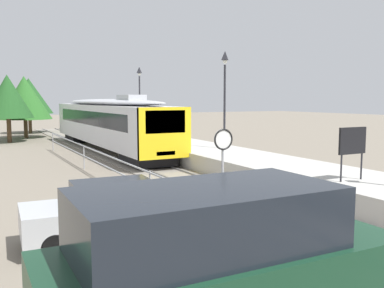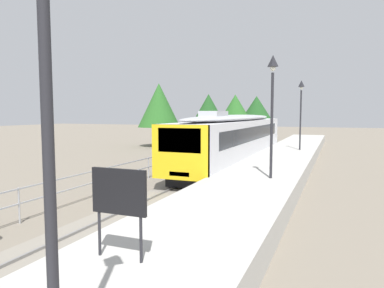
{
  "view_description": "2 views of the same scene",
  "coord_description": "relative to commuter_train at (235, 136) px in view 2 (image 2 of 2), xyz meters",
  "views": [
    {
      "loc": [
        -8.55,
        -0.84,
        3.63
      ],
      "look_at": [
        0.4,
        15.96,
        1.6
      ],
      "focal_mm": 39.46,
      "sensor_mm": 36.0,
      "label": 1
    },
    {
      "loc": [
        6.66,
        3.2,
        3.78
      ],
      "look_at": [
        -1.0,
        21.96,
        2.0
      ],
      "focal_mm": 33.38,
      "sensor_mm": 36.0,
      "label": 2
    }
  ],
  "objects": [
    {
      "name": "platform_notice_board",
      "position": [
        2.76,
        -18.63,
        0.04
      ],
      "size": [
        1.2,
        0.08,
        1.8
      ],
      "color": "#232328",
      "rests_on": "station_platform"
    },
    {
      "name": "tree_distant_left",
      "position": [
        -3.78,
        13.71,
        1.62
      ],
      "size": [
        4.85,
        4.85,
        5.77
      ],
      "color": "brown",
      "rests_on": "ground"
    },
    {
      "name": "tree_behind_carpark",
      "position": [
        -2.67,
        19.52,
        1.82
      ],
      "size": [
        4.84,
        4.84,
        5.84
      ],
      "color": "brown",
      "rests_on": "ground"
    },
    {
      "name": "station_platform",
      "position": [
        3.25,
        -5.62,
        -1.7
      ],
      "size": [
        3.9,
        60.0,
        0.9
      ],
      "primitive_type": "cube",
      "color": "#B7B5AD",
      "rests_on": "ground"
    },
    {
      "name": "tree_behind_station_far",
      "position": [
        -5.53,
        9.88,
        1.71
      ],
      "size": [
        4.08,
        4.08,
        5.67
      ],
      "color": "brown",
      "rests_on": "ground"
    },
    {
      "name": "carpark_fence",
      "position": [
        -3.3,
        -15.62,
        -1.24
      ],
      "size": [
        0.06,
        36.06,
        1.25
      ],
      "color": "#9EA0A5",
      "rests_on": "ground"
    },
    {
      "name": "platform_lamp_far_end",
      "position": [
        4.0,
        4.27,
        2.48
      ],
      "size": [
        0.34,
        0.34,
        5.35
      ],
      "color": "#232328",
      "rests_on": "station_platform"
    },
    {
      "name": "ground_plane",
      "position": [
        -3.0,
        -5.62,
        -2.15
      ],
      "size": [
        160.0,
        160.0,
        0.0
      ],
      "primitive_type": "plane",
      "color": "slate"
    },
    {
      "name": "platform_lamp_near_end",
      "position": [
        4.0,
        -21.7,
        2.48
      ],
      "size": [
        0.34,
        0.34,
        5.35
      ],
      "color": "#232328",
      "rests_on": "station_platform"
    },
    {
      "name": "platform_lamp_mid_platform",
      "position": [
        4.0,
        -8.71,
        2.48
      ],
      "size": [
        0.34,
        0.34,
        5.35
      ],
      "color": "#232328",
      "rests_on": "station_platform"
    },
    {
      "name": "commuter_train",
      "position": [
        0.0,
        0.0,
        0.0
      ],
      "size": [
        2.82,
        19.54,
        3.74
      ],
      "color": "silver",
      "rests_on": "track_rails"
    },
    {
      "name": "track_rails",
      "position": [
        0.0,
        -5.62,
        -2.11
      ],
      "size": [
        3.2,
        60.0,
        0.14
      ],
      "color": "gray",
      "rests_on": "ground"
    },
    {
      "name": "tree_distant_centre",
      "position": [
        -11.82,
        11.14,
        2.46
      ],
      "size": [
        4.75,
        4.75,
        7.04
      ],
      "color": "brown",
      "rests_on": "ground"
    }
  ]
}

